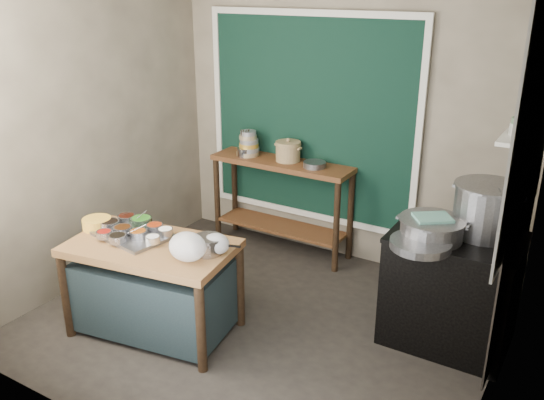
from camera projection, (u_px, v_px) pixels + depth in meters
The scene contains 30 objects.
floor at pixel (260, 323), 4.69m from camera, with size 3.50×3.00×0.02m, color #29251F.
back_wall at pixel (345, 118), 5.39m from camera, with size 3.50×0.02×2.80m, color gray.
left_wall at pixel (89, 127), 5.03m from camera, with size 0.02×3.00×2.80m, color gray.
right_wall at pixel (515, 203), 3.33m from camera, with size 0.02×3.00×2.80m, color gray.
curtain_panel at pixel (310, 119), 5.54m from camera, with size 2.10×0.02×1.90m, color black.
curtain_frame at pixel (309, 119), 5.53m from camera, with size 2.22×0.03×2.02m, color beige, non-canonical shape.
tile_panel at pixel (537, 108), 3.62m from camera, with size 0.02×1.70×1.70m, color #B2B2AA.
soot_patch at pixel (514, 265), 4.11m from camera, with size 0.01×1.30×1.30m, color black.
wall_shelf at pixel (522, 135), 4.00m from camera, with size 0.22×0.70×0.03m, color beige.
prep_table at pixel (154, 288), 4.46m from camera, with size 1.25×0.72×0.75m, color olive.
back_counter at pixel (281, 206), 5.80m from camera, with size 1.45×0.40×0.95m, color #593719.
stove_block at pixel (451, 291), 4.32m from camera, with size 0.90×0.68×0.85m, color black.
stove_top at pixel (457, 237), 4.16m from camera, with size 0.92×0.69×0.03m, color black.
condiment_tray at pixel (133, 235), 4.45m from camera, with size 0.56×0.40×0.03m, color gray.
condiment_bowls at pixel (132, 228), 4.46m from camera, with size 0.60×0.47×0.07m.
yellow_basin at pixel (97, 223), 4.58m from camera, with size 0.23×0.23×0.09m, color yellow.
saucepan at pixel (208, 245), 4.16m from camera, with size 0.23×0.23×0.13m, color gray, non-canonical shape.
plastic_bag_a at pixel (187, 247), 4.04m from camera, with size 0.28×0.24×0.21m, color white.
plastic_bag_b at pixel (216, 244), 4.15m from camera, with size 0.20×0.17×0.15m, color white.
bowl_stack at pixel (248, 145), 5.77m from camera, with size 0.22×0.22×0.25m.
utensil_cup at pixel (244, 152), 5.76m from camera, with size 0.14×0.14×0.09m, color gray.
ceramic_crock at pixel (288, 152), 5.60m from camera, with size 0.26×0.26×0.17m, color #957E51, non-canonical shape.
wide_bowl at pixel (314, 165), 5.43m from camera, with size 0.21×0.21×0.05m, color gray.
stock_pot at pixel (486, 210), 4.11m from camera, with size 0.49×0.49×0.38m, color gray, non-canonical shape.
pot_lid at pixel (504, 216), 3.98m from camera, with size 0.41×0.41×0.02m, color gray.
steamer at pixel (432, 229), 4.08m from camera, with size 0.47×0.47×0.15m, color gray, non-canonical shape.
green_cloth at pixel (433, 218), 4.05m from camera, with size 0.25×0.19×0.02m, color #5E9E8B.
shallow_pan at pixel (420, 244), 3.95m from camera, with size 0.42×0.42×0.06m, color gray.
shelf_bowl_stack at pixel (521, 127), 3.91m from camera, with size 0.15×0.15×0.12m.
shelf_bowl_green at pixel (527, 123), 4.15m from camera, with size 0.13×0.13×0.05m, color gray.
Camera 1 is at (2.16, -3.39, 2.61)m, focal length 38.00 mm.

